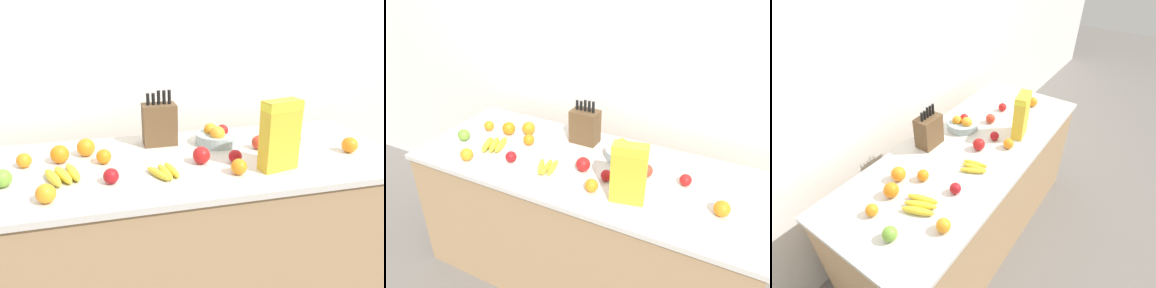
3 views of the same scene
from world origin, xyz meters
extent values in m
cube|color=silver|center=(0.00, 0.63, 1.30)|extent=(9.00, 0.06, 2.60)
cube|color=tan|center=(0.00, 0.00, 0.43)|extent=(2.04, 0.80, 0.85)
cube|color=beige|center=(0.00, 0.00, 0.87)|extent=(2.07, 0.83, 0.03)
cube|color=brown|center=(-0.13, 0.25, 0.99)|extent=(0.18, 0.12, 0.22)
cylinder|color=black|center=(-0.18, 0.25, 1.13)|extent=(0.02, 0.02, 0.06)
cube|color=silver|center=(-0.18, 0.25, 1.18)|extent=(0.01, 0.00, 0.04)
cylinder|color=black|center=(-0.15, 0.25, 1.13)|extent=(0.02, 0.02, 0.06)
cube|color=silver|center=(-0.15, 0.25, 1.18)|extent=(0.01, 0.00, 0.04)
cylinder|color=black|center=(-0.13, 0.25, 1.14)|extent=(0.02, 0.02, 0.07)
cube|color=silver|center=(-0.13, 0.25, 1.19)|extent=(0.01, 0.00, 0.02)
cylinder|color=black|center=(-0.10, 0.25, 1.14)|extent=(0.02, 0.02, 0.07)
cube|color=silver|center=(-0.10, 0.25, 1.20)|extent=(0.01, 0.00, 0.04)
cylinder|color=black|center=(-0.07, 0.25, 1.14)|extent=(0.02, 0.02, 0.07)
cube|color=silver|center=(-0.07, 0.25, 1.19)|extent=(0.01, 0.00, 0.03)
cube|color=gold|center=(0.34, -0.21, 1.04)|extent=(0.19, 0.11, 0.32)
cube|color=yellow|center=(0.34, -0.21, 1.18)|extent=(0.19, 0.11, 0.04)
cylinder|color=#99B2B7|center=(0.18, 0.18, 0.91)|extent=(0.24, 0.24, 0.06)
sphere|color=red|center=(0.21, 0.19, 0.95)|extent=(0.06, 0.06, 0.06)
sphere|color=orange|center=(0.15, 0.21, 0.95)|extent=(0.07, 0.07, 0.07)
sphere|color=orange|center=(0.16, 0.14, 0.95)|extent=(0.08, 0.08, 0.08)
ellipsoid|color=yellow|center=(-0.64, -0.10, 0.90)|extent=(0.11, 0.19, 0.04)
ellipsoid|color=yellow|center=(-0.60, -0.08, 0.90)|extent=(0.11, 0.19, 0.04)
ellipsoid|color=yellow|center=(-0.56, -0.07, 0.90)|extent=(0.09, 0.19, 0.04)
ellipsoid|color=yellow|center=(-0.14, -0.14, 0.90)|extent=(0.06, 0.17, 0.03)
ellipsoid|color=yellow|center=(-0.17, -0.15, 0.90)|extent=(0.06, 0.17, 0.03)
ellipsoid|color=yellow|center=(-0.20, -0.16, 0.90)|extent=(0.10, 0.16, 0.03)
sphere|color=red|center=(0.58, 0.06, 0.91)|extent=(0.07, 0.07, 0.07)
sphere|color=#6B9E33|center=(-0.84, -0.10, 0.92)|extent=(0.08, 0.08, 0.08)
sphere|color=#A31419|center=(-0.40, -0.17, 0.91)|extent=(0.07, 0.07, 0.07)
sphere|color=red|center=(0.02, -0.06, 0.92)|extent=(0.08, 0.08, 0.08)
sphere|color=#A31419|center=(0.18, -0.09, 0.91)|extent=(0.06, 0.06, 0.06)
sphere|color=red|center=(0.36, 0.05, 0.92)|extent=(0.07, 0.07, 0.07)
sphere|color=orange|center=(0.15, -0.22, 0.92)|extent=(0.07, 0.07, 0.07)
sphere|color=orange|center=(0.79, -0.11, 0.92)|extent=(0.08, 0.08, 0.08)
sphere|color=orange|center=(-0.51, 0.17, 0.93)|extent=(0.09, 0.09, 0.09)
sphere|color=orange|center=(-0.65, -0.28, 0.92)|extent=(0.08, 0.08, 0.08)
sphere|color=orange|center=(-0.43, 0.05, 0.92)|extent=(0.07, 0.07, 0.07)
sphere|color=orange|center=(-0.79, 0.09, 0.92)|extent=(0.07, 0.07, 0.07)
sphere|color=orange|center=(-0.63, 0.11, 0.93)|extent=(0.09, 0.09, 0.09)
camera|label=1|loc=(-0.42, -1.63, 1.59)|focal=35.00mm
camera|label=2|loc=(0.82, -1.68, 2.06)|focal=35.00mm
camera|label=3|loc=(-1.38, -0.91, 2.13)|focal=28.00mm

